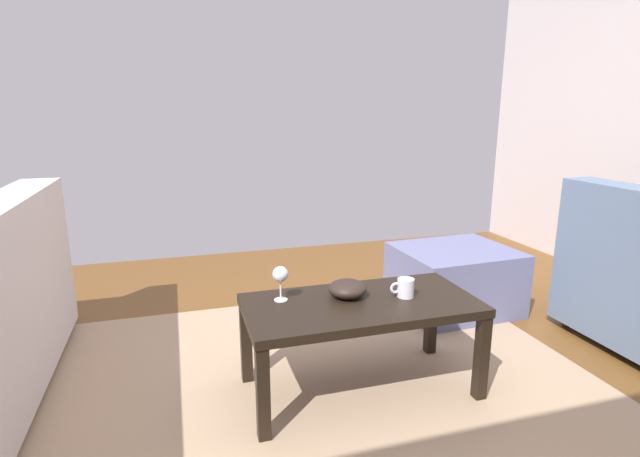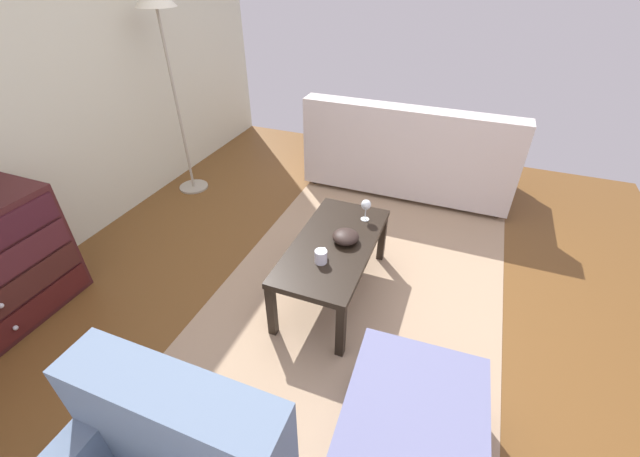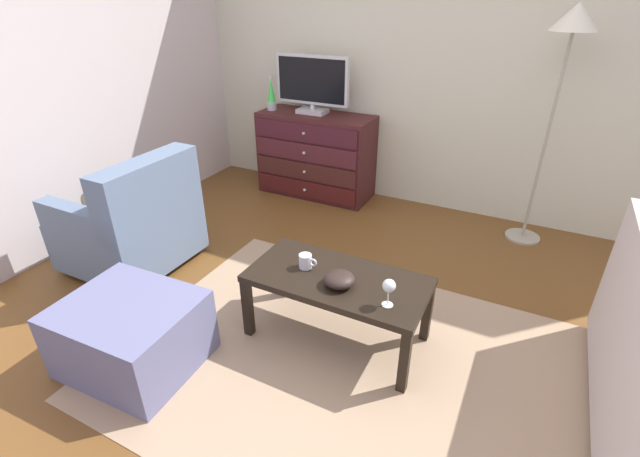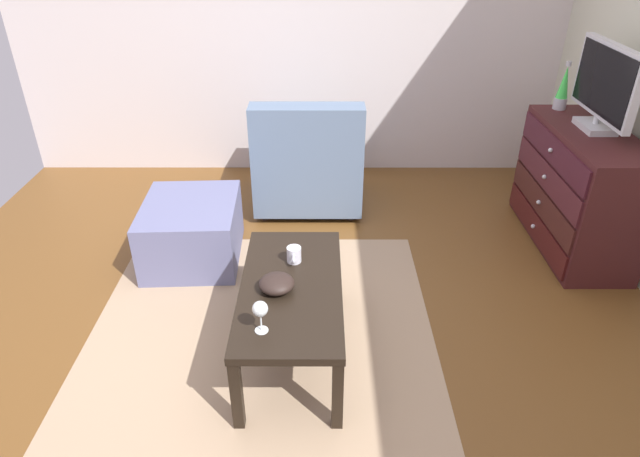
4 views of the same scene
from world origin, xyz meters
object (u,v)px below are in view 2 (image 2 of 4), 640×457
(mug, at_px, (321,256))
(wine_glass, at_px, (366,205))
(coffee_table, at_px, (334,249))
(ottoman, at_px, (410,431))
(standing_lamp, at_px, (159,18))
(bowl_decorative, at_px, (346,237))
(couch_large, at_px, (410,155))

(mug, bearing_deg, wine_glass, -12.42)
(coffee_table, bearing_deg, ottoman, -142.47)
(wine_glass, bearing_deg, standing_lamp, 73.85)
(mug, relative_size, bowl_decorative, 0.66)
(wine_glass, relative_size, ottoman, 0.22)
(couch_large, relative_size, standing_lamp, 1.07)
(ottoman, bearing_deg, coffee_table, 37.53)
(bowl_decorative, xyz_separation_m, couch_large, (1.68, -0.11, -0.13))
(wine_glass, relative_size, mug, 1.38)
(mug, height_order, ottoman, mug)
(ottoman, bearing_deg, couch_large, 11.36)
(ottoman, distance_m, standing_lamp, 3.39)
(coffee_table, height_order, wine_glass, wine_glass)
(couch_large, bearing_deg, mug, 174.68)
(mug, xyz_separation_m, bowl_decorative, (0.25, -0.07, -0.00))
(wine_glass, bearing_deg, coffee_table, 161.46)
(mug, height_order, standing_lamp, standing_lamp)
(bowl_decorative, relative_size, standing_lamp, 0.10)
(couch_large, bearing_deg, coffee_table, 174.27)
(wine_glass, bearing_deg, bowl_decorative, 171.03)
(couch_large, xyz_separation_m, ottoman, (-2.64, -0.53, -0.14))
(standing_lamp, bearing_deg, coffee_table, -116.19)
(mug, bearing_deg, bowl_decorative, -16.43)
(wine_glass, relative_size, couch_large, 0.08)
(mug, xyz_separation_m, couch_large, (1.93, -0.18, -0.13))
(wine_glass, distance_m, couch_large, 1.40)
(coffee_table, distance_m, bowl_decorative, 0.12)
(couch_large, distance_m, standing_lamp, 2.48)
(coffee_table, xyz_separation_m, standing_lamp, (0.90, 1.83, 1.17))
(couch_large, bearing_deg, ottoman, -168.64)
(coffee_table, xyz_separation_m, ottoman, (-0.92, -0.70, -0.18))
(coffee_table, relative_size, bowl_decorative, 5.94)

